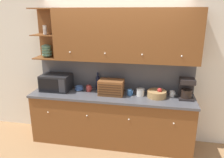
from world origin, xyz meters
TOP-DOWN VIEW (x-y plane):
  - ground_plane at (0.00, 0.00)m, footprint 24.00×24.00m
  - wall_back at (0.00, 0.03)m, footprint 5.22×0.06m
  - counter_unit at (-0.00, -0.30)m, footprint 2.84×0.62m
  - backsplash_panel at (0.00, -0.01)m, footprint 2.82×0.01m
  - upper_cabinets at (0.16, -0.17)m, footprint 2.82×0.37m
  - microwave at (-1.04, -0.24)m, footprint 0.52×0.38m
  - bowl_stack_on_counter at (-0.62, -0.18)m, footprint 0.16×0.16m
  - mug_patterned_third at (-0.43, -0.19)m, footprint 0.10×0.09m
  - wine_bottle at (-0.29, -0.08)m, footprint 0.07×0.07m
  - bread_box at (-0.00, -0.28)m, footprint 0.43×0.27m
  - mug at (0.32, -0.25)m, footprint 0.11×0.09m
  - storage_canister at (0.50, -0.24)m, footprint 0.14×0.14m
  - fruit_basket at (0.78, -0.26)m, footprint 0.32×0.32m
  - mug_blue_second at (1.04, -0.18)m, footprint 0.09×0.08m
  - coffee_maker at (1.25, -0.22)m, footprint 0.23×0.24m

SIDE VIEW (x-z plane):
  - ground_plane at x=0.00m, z-range 0.00..0.00m
  - counter_unit at x=0.00m, z-range 0.00..0.92m
  - bowl_stack_on_counter at x=-0.62m, z-range 0.92..1.01m
  - mug_blue_second at x=1.04m, z-range 0.92..1.02m
  - mug at x=0.32m, z-range 0.92..1.02m
  - mug_patterned_third at x=-0.43m, z-range 0.92..1.03m
  - fruit_basket at x=0.78m, z-range 0.89..1.07m
  - storage_canister at x=0.50m, z-range 0.92..1.04m
  - bread_box at x=0.00m, z-range 0.92..1.18m
  - microwave at x=-1.04m, z-range 0.92..1.21m
  - wine_bottle at x=-0.29m, z-range 0.90..1.23m
  - coffee_maker at x=1.25m, z-range 0.92..1.27m
  - backsplash_panel at x=0.00m, z-range 0.92..1.50m
  - wall_back at x=0.00m, z-range 0.00..2.60m
  - upper_cabinets at x=0.16m, z-range 1.49..2.36m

